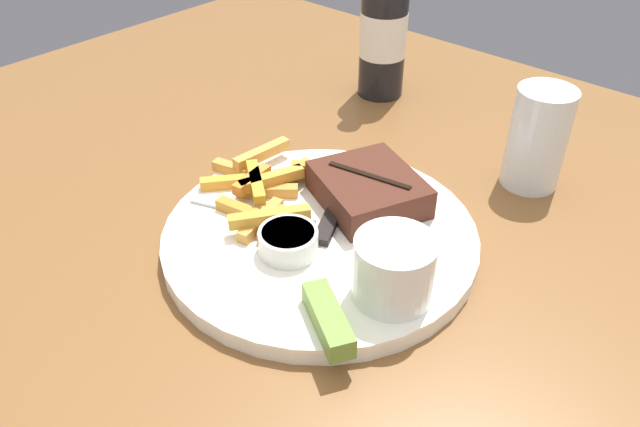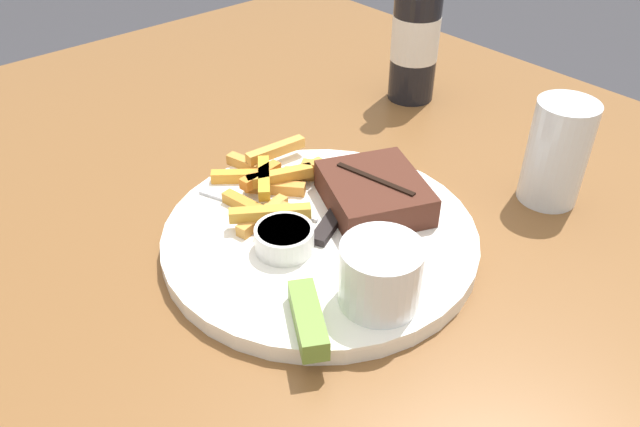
% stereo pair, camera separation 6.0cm
% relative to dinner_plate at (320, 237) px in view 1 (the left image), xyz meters
% --- Properties ---
extents(dining_table, '(1.33, 1.10, 0.73)m').
position_rel_dinner_plate_xyz_m(dining_table, '(0.00, 0.00, -0.08)').
color(dining_table, brown).
rests_on(dining_table, ground_plane).
extents(dinner_plate, '(0.31, 0.31, 0.02)m').
position_rel_dinner_plate_xyz_m(dinner_plate, '(0.00, 0.00, 0.00)').
color(dinner_plate, white).
rests_on(dinner_plate, dining_table).
extents(steak_portion, '(0.14, 0.13, 0.03)m').
position_rel_dinner_plate_xyz_m(steak_portion, '(0.01, 0.07, 0.03)').
color(steak_portion, '#472319').
rests_on(steak_portion, dinner_plate).
extents(fries_pile, '(0.16, 0.15, 0.02)m').
position_rel_dinner_plate_xyz_m(fries_pile, '(-0.08, 0.00, 0.02)').
color(fries_pile, orange).
rests_on(fries_pile, dinner_plate).
extents(coleslaw_cup, '(0.07, 0.07, 0.06)m').
position_rel_dinner_plate_xyz_m(coleslaw_cup, '(0.11, -0.03, 0.04)').
color(coleslaw_cup, white).
rests_on(coleslaw_cup, dinner_plate).
extents(dipping_sauce_cup, '(0.06, 0.06, 0.02)m').
position_rel_dinner_plate_xyz_m(dipping_sauce_cup, '(0.00, -0.04, 0.02)').
color(dipping_sauce_cup, silver).
rests_on(dipping_sauce_cup, dinner_plate).
extents(pickle_spear, '(0.08, 0.06, 0.02)m').
position_rel_dinner_plate_xyz_m(pickle_spear, '(0.09, -0.09, 0.02)').
color(pickle_spear, olive).
rests_on(pickle_spear, dinner_plate).
extents(fork_utensil, '(0.13, 0.06, 0.00)m').
position_rel_dinner_plate_xyz_m(fork_utensil, '(-0.08, -0.03, 0.01)').
color(fork_utensil, '#B7B7BC').
rests_on(fork_utensil, dinner_plate).
extents(knife_utensil, '(0.09, 0.16, 0.01)m').
position_rel_dinner_plate_xyz_m(knife_utensil, '(-0.01, 0.04, 0.01)').
color(knife_utensil, '#B7B7BC').
rests_on(knife_utensil, dinner_plate).
extents(beer_bottle, '(0.06, 0.06, 0.26)m').
position_rel_dinner_plate_xyz_m(beer_bottle, '(-0.17, 0.32, 0.08)').
color(beer_bottle, black).
rests_on(beer_bottle, dining_table).
extents(drinking_glass, '(0.06, 0.06, 0.12)m').
position_rel_dinner_plate_xyz_m(drinking_glass, '(0.10, 0.24, 0.05)').
color(drinking_glass, silver).
rests_on(drinking_glass, dining_table).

